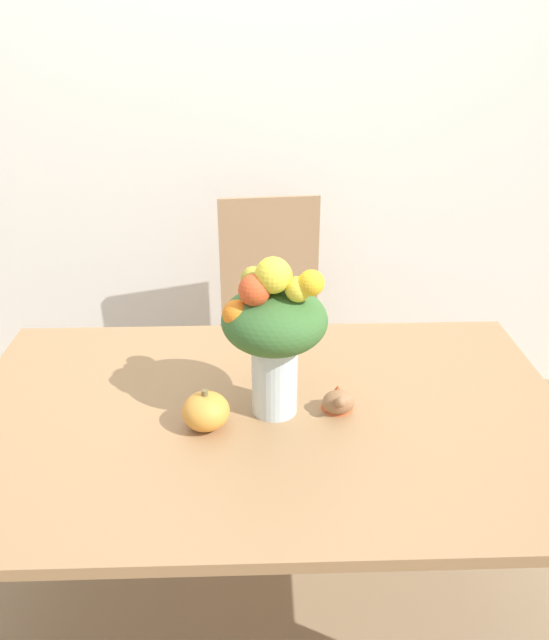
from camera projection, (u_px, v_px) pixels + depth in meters
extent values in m
plane|color=#8E7556|center=(267.00, 606.00, 1.93)|extent=(12.00, 12.00, 0.00)
cube|color=white|center=(258.00, 96.00, 2.51)|extent=(8.00, 0.06, 2.70)
cube|color=#9E754C|center=(265.00, 416.00, 1.62)|extent=(1.57, 0.99, 0.03)
cylinder|color=#9E754C|center=(53.00, 434.00, 2.15)|extent=(0.06, 0.06, 0.70)
cylinder|color=#9E754C|center=(470.00, 425.00, 2.19)|extent=(0.06, 0.06, 0.70)
cylinder|color=silver|center=(274.00, 375.00, 1.57)|extent=(0.12, 0.12, 0.21)
cylinder|color=silver|center=(274.00, 392.00, 1.59)|extent=(0.10, 0.10, 0.11)
cylinder|color=#38662D|center=(284.00, 363.00, 1.56)|extent=(0.01, 0.01, 0.26)
cylinder|color=#38662D|center=(277.00, 359.00, 1.57)|extent=(0.01, 0.00, 0.26)
cylinder|color=#38662D|center=(267.00, 361.00, 1.57)|extent=(0.01, 0.00, 0.26)
cylinder|color=#38662D|center=(267.00, 366.00, 1.54)|extent=(0.01, 0.01, 0.26)
cylinder|color=#38662D|center=(278.00, 368.00, 1.54)|extent=(0.01, 0.00, 0.26)
ellipsoid|color=#38662D|center=(274.00, 320.00, 1.50)|extent=(0.26, 0.26, 0.16)
sphere|color=orange|center=(236.00, 314.00, 1.45)|extent=(0.07, 0.07, 0.07)
sphere|color=yellow|center=(311.00, 283.00, 1.41)|extent=(0.06, 0.06, 0.06)
sphere|color=yellow|center=(273.00, 275.00, 1.42)|extent=(0.09, 0.09, 0.09)
sphere|color=#AD9E33|center=(253.00, 279.00, 1.54)|extent=(0.06, 0.06, 0.06)
sphere|color=yellow|center=(269.00, 273.00, 1.47)|extent=(0.06, 0.06, 0.06)
sphere|color=yellow|center=(298.00, 289.00, 1.42)|extent=(0.06, 0.06, 0.06)
sphere|color=#D64C23|center=(254.00, 290.00, 1.42)|extent=(0.08, 0.08, 0.08)
sphere|color=yellow|center=(276.00, 277.00, 1.44)|extent=(0.08, 0.08, 0.08)
ellipsoid|color=gold|center=(206.00, 411.00, 1.53)|extent=(0.12, 0.12, 0.09)
cylinder|color=brown|center=(205.00, 394.00, 1.51)|extent=(0.02, 0.02, 0.02)
ellipsoid|color=#936642|center=(338.00, 402.00, 1.59)|extent=(0.08, 0.06, 0.06)
cone|color=#C64C23|center=(337.00, 397.00, 1.61)|extent=(0.08, 0.08, 0.07)
sphere|color=#936642|center=(341.00, 402.00, 1.55)|extent=(0.03, 0.03, 0.03)
cube|color=#9E7A56|center=(276.00, 347.00, 2.45)|extent=(0.46, 0.46, 0.02)
cylinder|color=#9E7A56|center=(237.00, 426.00, 2.39)|extent=(0.04, 0.04, 0.46)
cylinder|color=#9E7A56|center=(324.00, 419.00, 2.42)|extent=(0.04, 0.04, 0.46)
cylinder|color=#9E7A56|center=(232.00, 379.00, 2.69)|extent=(0.04, 0.04, 0.46)
cylinder|color=#9E7A56|center=(309.00, 374.00, 2.73)|extent=(0.04, 0.04, 0.46)
cube|color=#9E7A56|center=(269.00, 263.00, 2.51)|extent=(0.40, 0.06, 0.54)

